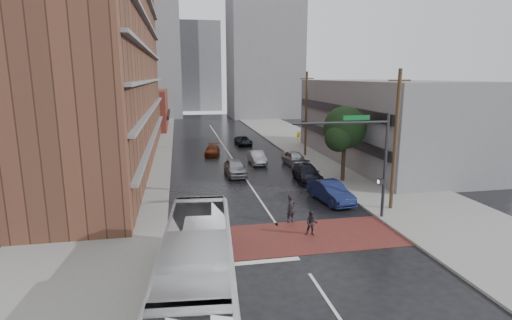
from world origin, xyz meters
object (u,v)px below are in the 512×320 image
car_parked_far (295,158)px  car_travel_c (212,150)px  car_travel_a (235,168)px  car_parked_near (331,192)px  transit_bus (197,272)px  pedestrian_b (311,223)px  pedestrian_a (291,209)px  car_travel_b (257,158)px  car_parked_mid (307,173)px  suv_travel (243,141)px

car_parked_far → car_travel_c: bearing=132.3°
car_travel_a → car_parked_far: size_ratio=1.02×
car_travel_a → car_parked_near: car_parked_near is taller
transit_bus → car_parked_far: size_ratio=2.74×
transit_bus → car_travel_c: (3.40, 33.04, -1.11)m
pedestrian_b → car_parked_near: bearing=78.1°
pedestrian_a → car_travel_a: pedestrian_a is taller
car_travel_b → car_parked_far: size_ratio=0.95×
car_travel_a → car_travel_c: bearing=95.5°
transit_bus → car_parked_mid: size_ratio=2.42×
pedestrian_b → car_travel_b: (0.65, 20.37, -0.06)m
suv_travel → car_parked_far: bearing=-78.1°
transit_bus → pedestrian_a: 11.20m
car_parked_near → car_parked_far: size_ratio=1.10×
transit_bus → car_parked_near: (10.70, 12.63, -0.90)m
car_travel_a → car_parked_far: 7.68m
pedestrian_b → car_parked_far: 19.41m
car_travel_b → transit_bus: bearing=-107.1°
car_travel_a → car_parked_mid: bearing=-29.4°
car_travel_b → car_parked_far: 4.15m
car_travel_c → car_parked_near: bearing=-61.0°
pedestrian_a → car_travel_a: size_ratio=0.41×
car_travel_b → car_travel_c: (-4.41, 5.99, -0.11)m
car_travel_a → suv_travel: (3.61, 17.12, -0.18)m
car_parked_far → car_parked_mid: bearing=-102.2°
car_travel_b → car_parked_mid: size_ratio=0.84×
pedestrian_a → car_parked_far: size_ratio=0.42×
pedestrian_a → pedestrian_b: (0.62, -2.38, -0.17)m
car_travel_b → car_parked_far: car_parked_far is taller
pedestrian_a → car_travel_c: (-3.14, 23.97, -0.33)m
suv_travel → car_parked_near: car_parked_near is taller
car_travel_c → pedestrian_b: bearing=-72.5°
transit_bus → car_parked_mid: (10.93, 19.08, -0.97)m
car_parked_mid → car_parked_near: bearing=-88.8°
car_travel_a → car_travel_c: car_travel_a is taller
suv_travel → car_parked_far: car_parked_far is taller
car_parked_near → car_parked_far: 12.97m
suv_travel → car_parked_mid: 20.59m
transit_bus → car_travel_a: (4.70, 22.37, -0.93)m
suv_travel → car_parked_far: 14.34m
transit_bus → car_parked_near: transit_bus is taller
car_travel_c → car_parked_near: car_parked_near is taller
car_parked_mid → suv_travel: bearing=100.6°
pedestrian_a → car_travel_b: pedestrian_a is taller
transit_bus → suv_travel: (8.30, 39.50, -1.10)m
car_parked_near → car_parked_far: (0.98, 12.93, -0.05)m
car_parked_mid → car_travel_a: bearing=155.4°
pedestrian_a → suv_travel: bearing=63.9°
car_travel_b → suv_travel: bearing=86.7°
car_parked_near → car_parked_far: bearing=76.8°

